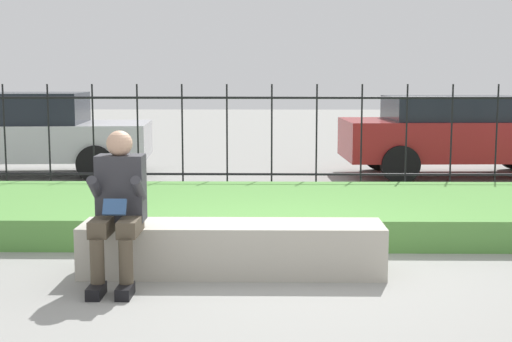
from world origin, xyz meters
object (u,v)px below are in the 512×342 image
(stone_bench, at_px, (232,251))
(person_seated_reader, at_px, (119,202))
(car_parked_left, at_px, (23,132))
(car_parked_right, at_px, (461,133))

(stone_bench, bearing_deg, person_seated_reader, -161.42)
(car_parked_left, distance_m, car_parked_right, 7.33)
(person_seated_reader, bearing_deg, car_parked_right, 54.90)
(stone_bench, height_order, car_parked_right, car_parked_right)
(person_seated_reader, distance_m, car_parked_right, 7.70)
(stone_bench, distance_m, car_parked_right, 6.98)
(stone_bench, xyz_separation_m, car_parked_right, (3.53, 6.00, 0.53))
(person_seated_reader, relative_size, car_parked_right, 0.31)
(stone_bench, xyz_separation_m, person_seated_reader, (-0.89, -0.30, 0.48))
(car_parked_left, bearing_deg, car_parked_right, -4.67)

